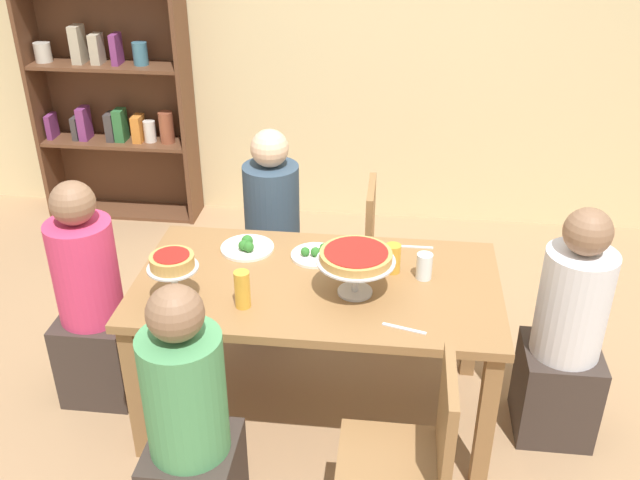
{
  "coord_description": "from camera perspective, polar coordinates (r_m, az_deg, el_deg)",
  "views": [
    {
      "loc": [
        0.32,
        -2.63,
        2.41
      ],
      "look_at": [
        0.0,
        0.1,
        0.89
      ],
      "focal_mm": 39.97,
      "sensor_mm": 36.0,
      "label": 1
    }
  ],
  "objects": [
    {
      "name": "chair_near_right",
      "position": [
        2.7,
        7.36,
        -16.77
      ],
      "size": [
        0.4,
        0.4,
        0.87
      ],
      "rotation": [
        0.0,
        0.0,
        1.57
      ],
      "color": "olive",
      "rests_on": "ground_plane"
    },
    {
      "name": "cutlery_fork_far",
      "position": [
        3.42,
        3.83,
        -0.32
      ],
      "size": [
        0.18,
        0.04,
        0.0
      ],
      "primitive_type": "cube",
      "rotation": [
        0.0,
        0.0,
        3.01
      ],
      "color": "silver",
      "rests_on": "dining_table"
    },
    {
      "name": "deep_dish_pizza_stand",
      "position": [
        2.97,
        2.89,
        -1.54
      ],
      "size": [
        0.33,
        0.33,
        0.2
      ],
      "color": "silver",
      "rests_on": "dining_table"
    },
    {
      "name": "ground_plane",
      "position": [
        3.58,
        -0.19,
        -13.35
      ],
      "size": [
        12.0,
        12.0,
        0.0
      ],
      "primitive_type": "plane",
      "color": "#9E7A56"
    },
    {
      "name": "cutlery_fork_near",
      "position": [
        2.85,
        6.76,
        -7.06
      ],
      "size": [
        0.18,
        0.06,
        0.0
      ],
      "primitive_type": "cube",
      "rotation": [
        0.0,
        0.0,
        -0.27
      ],
      "color": "silver",
      "rests_on": "dining_table"
    },
    {
      "name": "chair_far_right",
      "position": [
        3.89,
        5.57,
        -0.94
      ],
      "size": [
        0.4,
        0.4,
        0.87
      ],
      "rotation": [
        0.0,
        0.0,
        -1.57
      ],
      "color": "olive",
      "rests_on": "ground_plane"
    },
    {
      "name": "dining_table",
      "position": [
        3.18,
        -0.21,
        -4.7
      ],
      "size": [
        1.6,
        0.87,
        0.74
      ],
      "color": "olive",
      "rests_on": "ground_plane"
    },
    {
      "name": "beer_glass_amber_short",
      "position": [
        3.18,
        5.85,
        -1.47
      ],
      "size": [
        0.07,
        0.07,
        0.13
      ],
      "primitive_type": "cylinder",
      "color": "gold",
      "rests_on": "dining_table"
    },
    {
      "name": "cutlery_knife_near",
      "position": [
        3.42,
        7.55,
        -0.55
      ],
      "size": [
        0.18,
        0.02,
        0.0
      ],
      "primitive_type": "cube",
      "rotation": [
        0.0,
        0.0,
        3.15
      ],
      "color": "silver",
      "rests_on": "dining_table"
    },
    {
      "name": "diner_head_west",
      "position": [
        3.56,
        -17.77,
        -5.27
      ],
      "size": [
        0.34,
        0.34,
        1.15
      ],
      "color": "#382D28",
      "rests_on": "ground_plane"
    },
    {
      "name": "water_glass_clear_near",
      "position": [
        3.16,
        8.35,
        -2.09
      ],
      "size": [
        0.07,
        0.07,
        0.12
      ],
      "primitive_type": "cylinder",
      "color": "white",
      "rests_on": "dining_table"
    },
    {
      "name": "diner_head_east",
      "position": [
        3.36,
        19.03,
        -7.81
      ],
      "size": [
        0.34,
        0.34,
        1.15
      ],
      "rotation": [
        0.0,
        0.0,
        3.14
      ],
      "color": "#382D28",
      "rests_on": "ground_plane"
    },
    {
      "name": "salad_plate_near_diner",
      "position": [
        3.31,
        -0.36,
        -1.13
      ],
      "size": [
        0.23,
        0.23,
        0.06
      ],
      "color": "white",
      "rests_on": "dining_table"
    },
    {
      "name": "diner_far_left",
      "position": [
        3.95,
        -3.78,
        -0.21
      ],
      "size": [
        0.34,
        0.34,
        1.15
      ],
      "rotation": [
        0.0,
        0.0,
        -1.57
      ],
      "color": "#382D28",
      "rests_on": "ground_plane"
    },
    {
      "name": "bookshelf",
      "position": [
        5.23,
        -16.57,
        13.41
      ],
      "size": [
        1.1,
        0.3,
        2.21
      ],
      "color": "brown",
      "rests_on": "ground_plane"
    },
    {
      "name": "beer_glass_amber_tall",
      "position": [
        2.94,
        -6.24,
        -3.95
      ],
      "size": [
        0.07,
        0.07,
        0.16
      ],
      "primitive_type": "cylinder",
      "color": "gold",
      "rests_on": "dining_table"
    },
    {
      "name": "rear_partition",
      "position": [
        4.95,
        2.95,
        17.08
      ],
      "size": [
        8.0,
        0.12,
        2.8
      ],
      "primitive_type": "cube",
      "color": "beige",
      "rests_on": "ground_plane"
    },
    {
      "name": "salad_plate_far_diner",
      "position": [
        3.38,
        -5.86,
        -0.53
      ],
      "size": [
        0.25,
        0.25,
        0.07
      ],
      "color": "white",
      "rests_on": "dining_table"
    },
    {
      "name": "diner_near_left",
      "position": [
        2.78,
        -10.38,
        -15.3
      ],
      "size": [
        0.34,
        0.34,
        1.15
      ],
      "rotation": [
        0.0,
        0.0,
        1.57
      ],
      "color": "#382D28",
      "rests_on": "ground_plane"
    },
    {
      "name": "personal_pizza_stand",
      "position": [
        2.98,
        -11.71,
        -2.13
      ],
      "size": [
        0.21,
        0.21,
        0.22
      ],
      "color": "silver",
      "rests_on": "dining_table"
    }
  ]
}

